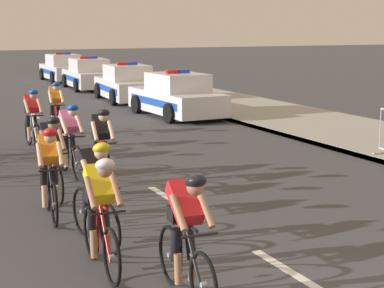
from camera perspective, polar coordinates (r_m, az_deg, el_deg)
The scene contains 16 objects.
sidewalk_slab at distance 21.92m, azimuth 8.72°, elevation 2.20°, with size 4.09×60.00×0.12m, color #A3A099.
kerb_edge at distance 20.91m, azimuth 4.21°, elevation 1.92°, with size 0.16×60.00×0.13m, color #9E9E99.
lane_markings_centre at distance 13.86m, azimuth -5.33°, elevation -2.64°, with size 0.14×21.60×0.01m.
cyclist_lead at distance 7.44m, azimuth -0.47°, elevation -7.75°, with size 0.42×1.72×1.56m.
cyclist_second at distance 8.34m, azimuth -7.91°, elevation -5.86°, with size 0.42×1.72×1.56m.
cyclist_third at distance 9.38m, azimuth -8.38°, elevation -4.06°, with size 0.45×1.72×1.56m.
cyclist_fourth at distance 10.77m, azimuth -12.21°, elevation -2.32°, with size 0.45×1.72×1.56m.
cyclist_fifth at distance 12.03m, azimuth -12.06°, elevation -1.00°, with size 0.42×1.72×1.56m.
cyclist_sixth at distance 12.93m, azimuth -7.82°, elevation -0.09°, with size 0.45×1.72×1.56m.
cyclist_eighth at distance 13.76m, azimuth -10.50°, elevation 0.46°, with size 0.42×1.72×1.56m.
cyclist_eleventh at distance 19.13m, azimuth -11.70°, elevation 3.14°, with size 0.44×1.72×1.56m.
cyclist_twelfth at distance 17.08m, azimuth -13.64°, elevation 2.23°, with size 0.42×1.72×1.56m.
police_car_nearest at distance 22.55m, azimuth -1.34°, elevation 4.12°, with size 2.15×4.48×1.59m.
police_car_second at distance 27.33m, azimuth -5.65°, elevation 5.15°, with size 2.24×4.52×1.59m.
police_car_third at distance 32.70m, azimuth -8.91°, elevation 5.91°, with size 2.15×4.48×1.59m.
police_car_furthest at distance 37.65m, azimuth -11.07°, elevation 6.40°, with size 2.02×4.41×1.59m.
Camera 1 is at (-4.45, -4.11, 3.09)m, focal length 61.71 mm.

